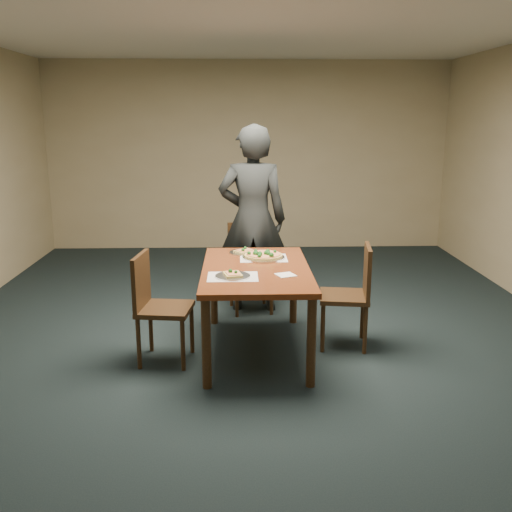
{
  "coord_description": "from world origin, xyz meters",
  "views": [
    {
      "loc": [
        -0.15,
        -4.7,
        1.99
      ],
      "look_at": [
        -0.0,
        -0.06,
        0.85
      ],
      "focal_mm": 40.0,
      "sensor_mm": 36.0,
      "label": 1
    }
  ],
  "objects_px": {
    "diner": "(253,219)",
    "slice_plate_far": "(244,252)",
    "slice_plate_near": "(233,275)",
    "chair_right": "(353,290)",
    "dining_table": "(256,278)",
    "chair_far": "(250,261)",
    "pizza_pan": "(263,256)",
    "chair_left": "(155,301)"
  },
  "relations": [
    {
      "from": "diner",
      "to": "slice_plate_far",
      "type": "relative_size",
      "value": 6.86
    },
    {
      "from": "diner",
      "to": "slice_plate_near",
      "type": "relative_size",
      "value": 6.86
    },
    {
      "from": "chair_right",
      "to": "dining_table",
      "type": "bearing_deg",
      "value": -75.28
    },
    {
      "from": "dining_table",
      "to": "slice_plate_near",
      "type": "height_order",
      "value": "slice_plate_near"
    },
    {
      "from": "chair_far",
      "to": "chair_right",
      "type": "height_order",
      "value": "same"
    },
    {
      "from": "dining_table",
      "to": "pizza_pan",
      "type": "xyz_separation_m",
      "value": [
        0.08,
        0.32,
        0.12
      ]
    },
    {
      "from": "chair_left",
      "to": "chair_right",
      "type": "height_order",
      "value": "same"
    },
    {
      "from": "chair_right",
      "to": "slice_plate_near",
      "type": "height_order",
      "value": "chair_right"
    },
    {
      "from": "chair_far",
      "to": "slice_plate_far",
      "type": "relative_size",
      "value": 3.25
    },
    {
      "from": "dining_table",
      "to": "chair_right",
      "type": "bearing_deg",
      "value": 6.37
    },
    {
      "from": "pizza_pan",
      "to": "dining_table",
      "type": "bearing_deg",
      "value": -103.37
    },
    {
      "from": "chair_far",
      "to": "slice_plate_far",
      "type": "height_order",
      "value": "chair_far"
    },
    {
      "from": "dining_table",
      "to": "chair_left",
      "type": "relative_size",
      "value": 1.65
    },
    {
      "from": "chair_far",
      "to": "chair_left",
      "type": "height_order",
      "value": "same"
    },
    {
      "from": "chair_right",
      "to": "slice_plate_far",
      "type": "relative_size",
      "value": 3.25
    },
    {
      "from": "chair_left",
      "to": "chair_far",
      "type": "bearing_deg",
      "value": -24.17
    },
    {
      "from": "slice_plate_near",
      "to": "slice_plate_far",
      "type": "bearing_deg",
      "value": 82.81
    },
    {
      "from": "pizza_pan",
      "to": "slice_plate_near",
      "type": "distance_m",
      "value": 0.66
    },
    {
      "from": "slice_plate_near",
      "to": "dining_table",
      "type": "bearing_deg",
      "value": 55.31
    },
    {
      "from": "chair_left",
      "to": "pizza_pan",
      "type": "relative_size",
      "value": 2.4
    },
    {
      "from": "chair_left",
      "to": "slice_plate_near",
      "type": "xyz_separation_m",
      "value": [
        0.64,
        -0.11,
        0.25
      ]
    },
    {
      "from": "chair_left",
      "to": "pizza_pan",
      "type": "bearing_deg",
      "value": -54.53
    },
    {
      "from": "slice_plate_near",
      "to": "slice_plate_far",
      "type": "xyz_separation_m",
      "value": [
        0.1,
        0.81,
        -0.0
      ]
    },
    {
      "from": "dining_table",
      "to": "diner",
      "type": "xyz_separation_m",
      "value": [
        0.0,
        1.14,
        0.3
      ]
    },
    {
      "from": "chair_far",
      "to": "pizza_pan",
      "type": "xyz_separation_m",
      "value": [
        0.11,
        -0.83,
        0.26
      ]
    },
    {
      "from": "diner",
      "to": "slice_plate_near",
      "type": "distance_m",
      "value": 1.45
    },
    {
      "from": "dining_table",
      "to": "chair_far",
      "type": "distance_m",
      "value": 1.16
    },
    {
      "from": "chair_left",
      "to": "chair_right",
      "type": "distance_m",
      "value": 1.71
    },
    {
      "from": "slice_plate_near",
      "to": "slice_plate_far",
      "type": "relative_size",
      "value": 1.0
    },
    {
      "from": "chair_far",
      "to": "slice_plate_near",
      "type": "distance_m",
      "value": 1.46
    },
    {
      "from": "chair_far",
      "to": "pizza_pan",
      "type": "relative_size",
      "value": 2.4
    },
    {
      "from": "chair_left",
      "to": "slice_plate_far",
      "type": "xyz_separation_m",
      "value": [
        0.74,
        0.7,
        0.25
      ]
    },
    {
      "from": "chair_far",
      "to": "chair_right",
      "type": "distance_m",
      "value": 1.38
    },
    {
      "from": "pizza_pan",
      "to": "slice_plate_near",
      "type": "xyz_separation_m",
      "value": [
        -0.27,
        -0.6,
        -0.01
      ]
    },
    {
      "from": "chair_left",
      "to": "diner",
      "type": "bearing_deg",
      "value": -25.38
    },
    {
      "from": "chair_left",
      "to": "slice_plate_near",
      "type": "bearing_deg",
      "value": -92.79
    },
    {
      "from": "diner",
      "to": "pizza_pan",
      "type": "distance_m",
      "value": 0.84
    },
    {
      "from": "chair_right",
      "to": "diner",
      "type": "bearing_deg",
      "value": -132.33
    },
    {
      "from": "pizza_pan",
      "to": "diner",
      "type": "bearing_deg",
      "value": 95.3
    },
    {
      "from": "dining_table",
      "to": "slice_plate_near",
      "type": "bearing_deg",
      "value": -124.69
    },
    {
      "from": "chair_right",
      "to": "diner",
      "type": "height_order",
      "value": "diner"
    },
    {
      "from": "dining_table",
      "to": "slice_plate_near",
      "type": "relative_size",
      "value": 5.36
    }
  ]
}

